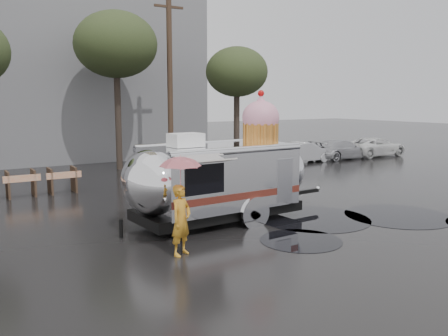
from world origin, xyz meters
TOP-DOWN VIEW (x-y plane):
  - ground at (0.00, 0.00)m, footprint 120.00×120.00m
  - puddles at (3.07, 0.43)m, footprint 8.60×9.33m
  - grey_building at (-4.00, 24.00)m, footprint 22.00×12.00m
  - utility_pole at (2.50, 14.00)m, footprint 1.60×0.28m
  - tree_mid at (0.00, 15.00)m, footprint 4.20×4.20m
  - tree_right at (6.00, 13.00)m, footprint 3.36×3.36m
  - barricade_row at (-5.55, 9.96)m, footprint 4.30×0.80m
  - parked_cars at (11.78, 12.00)m, footprint 13.20×1.90m
  - airstream_trailer at (-1.00, 3.08)m, footprint 7.38×3.04m
  - person_left at (-3.43, 0.84)m, footprint 0.72×0.63m
  - umbrella_pink at (-3.43, 0.84)m, footprint 1.18×1.18m

SIDE VIEW (x-z plane):
  - ground at x=0.00m, z-range 0.00..0.00m
  - puddles at x=3.07m, z-range 0.00..0.01m
  - barricade_row at x=-5.55m, z-range 0.02..1.02m
  - parked_cars at x=11.78m, z-range -0.03..1.47m
  - person_left at x=-3.43m, z-range 0.00..1.67m
  - airstream_trailer at x=-1.00m, z-range -0.59..3.38m
  - umbrella_pink at x=-3.43m, z-range 0.77..3.13m
  - utility_pole at x=2.50m, z-range 0.12..9.12m
  - tree_right at x=6.00m, z-range 1.85..8.27m
  - tree_mid at x=0.00m, z-range 2.33..10.35m
  - grey_building at x=-4.00m, z-range 0.00..13.00m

